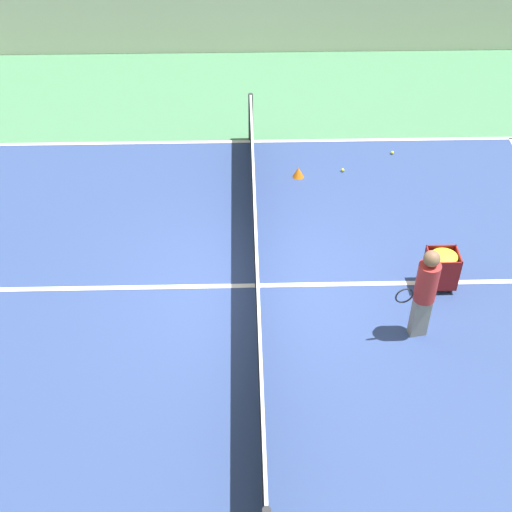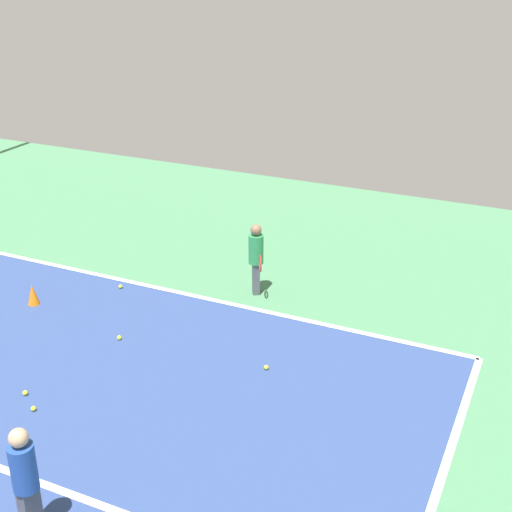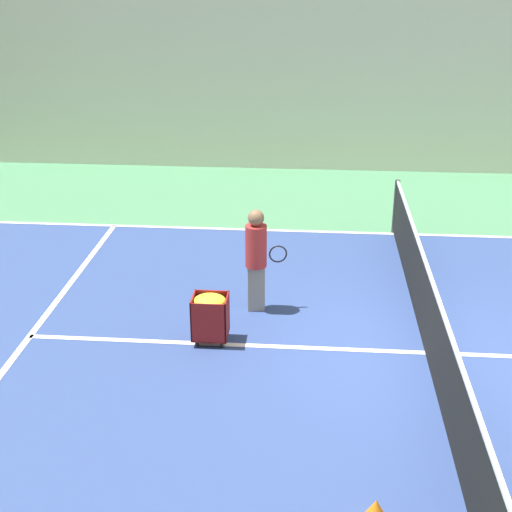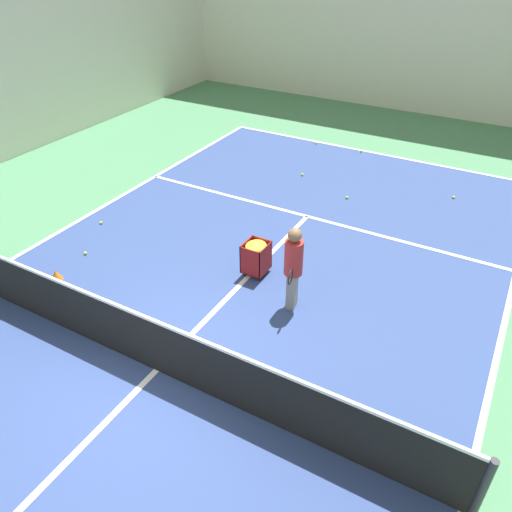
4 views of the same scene
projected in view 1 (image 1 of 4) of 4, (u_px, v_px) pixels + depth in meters
The scene contains 10 objects.
ground_plane at pixel (256, 286), 11.98m from camera, with size 33.93×33.93×0.00m, color #477F56.
court_playing_area at pixel (256, 286), 11.98m from camera, with size 9.30×20.77×0.00m.
line_sideline_left at pixel (251, 141), 15.53m from camera, with size 0.10×20.77×0.00m, color white.
line_centre_service at pixel (256, 286), 11.98m from camera, with size 0.10×11.42×0.00m, color white.
tennis_net at pixel (256, 260), 11.62m from camera, with size 9.60×0.10×1.09m.
coach_at_net at pixel (425, 289), 10.53m from camera, with size 0.38×0.66×1.65m.
ball_cart at pixel (442, 263), 11.65m from camera, with size 0.45×0.50×0.73m.
training_cone_0 at pixel (298, 172), 14.41m from camera, with size 0.23×0.23×0.21m, color orange.
tennis_ball_7 at pixel (392, 153), 15.12m from camera, with size 0.07×0.07×0.07m, color yellow.
tennis_ball_15 at pixel (343, 170), 14.61m from camera, with size 0.07×0.07×0.07m, color yellow.
Camera 1 is at (8.83, -0.21, 8.11)m, focal length 50.00 mm.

